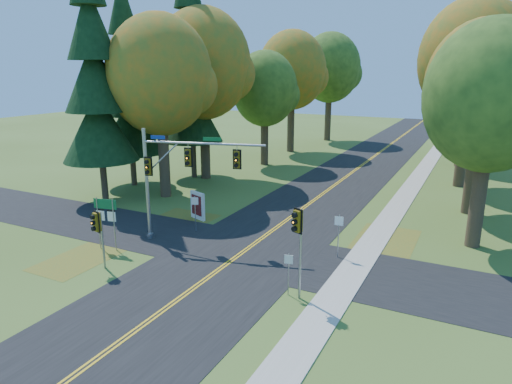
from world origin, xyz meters
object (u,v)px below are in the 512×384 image
at_px(east_signal_pole, 298,231).
at_px(info_kiosk, 198,206).
at_px(traffic_mast, 175,170).
at_px(route_sign_cluster, 106,213).

height_order(east_signal_pole, info_kiosk, east_signal_pole).
bearing_deg(east_signal_pole, info_kiosk, 164.99).
distance_m(traffic_mast, east_signal_pole, 9.88).
relative_size(east_signal_pole, info_kiosk, 2.23).
xyz_separation_m(traffic_mast, route_sign_cluster, (-2.72, -2.94, -2.16)).
height_order(traffic_mast, info_kiosk, traffic_mast).
relative_size(east_signal_pole, route_sign_cluster, 1.41).
distance_m(traffic_mast, route_sign_cluster, 4.55).
relative_size(traffic_mast, route_sign_cluster, 2.35).
bearing_deg(route_sign_cluster, traffic_mast, 36.46).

